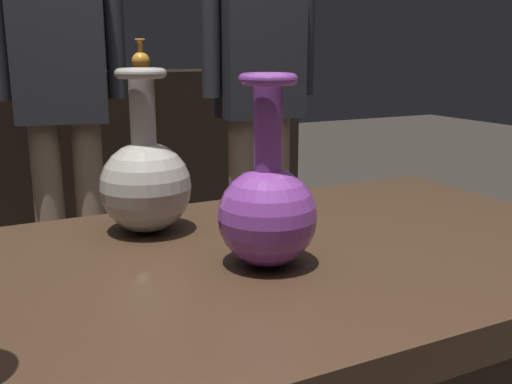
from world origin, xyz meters
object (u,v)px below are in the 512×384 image
object	(u,v)px
vase_left_accent	(146,180)
shelf_vase_right	(141,60)
shelf_vase_center	(36,63)
visitor_near_right	(259,75)
shelf_vase_far_right	(244,54)
vase_centerpiece	(267,207)
visitor_center_back	(60,77)

from	to	relation	value
vase_left_accent	shelf_vase_right	size ratio (longest dim) A/B	1.68
shelf_vase_center	visitor_near_right	size ratio (longest dim) A/B	0.08
shelf_vase_far_right	visitor_near_right	bearing A→B (deg)	-111.94
vase_centerpiece	visitor_center_back	bearing A→B (deg)	90.46
visitor_near_right	shelf_vase_far_right	bearing A→B (deg)	-109.36
vase_centerpiece	shelf_vase_right	bearing A→B (deg)	77.68
visitor_center_back	vase_centerpiece	bearing A→B (deg)	102.10
vase_left_accent	visitor_center_back	xyz separation A→B (m)	(0.09, 1.34, 0.11)
visitor_near_right	visitor_center_back	size ratio (longest dim) A/B	1.00
visitor_near_right	visitor_center_back	world-z (taller)	visitor_near_right
shelf_vase_right	visitor_near_right	size ratio (longest dim) A/B	0.09
shelf_vase_center	shelf_vase_far_right	bearing A→B (deg)	-2.47
vase_centerpiece	shelf_vase_far_right	distance (m)	2.42
vase_left_accent	shelf_vase_center	bearing A→B (deg)	87.43
shelf_vase_right	visitor_center_back	xyz separation A→B (m)	(-0.52, -0.75, -0.05)
shelf_vase_far_right	shelf_vase_center	size ratio (longest dim) A/B	0.95
vase_left_accent	shelf_vase_center	distance (m)	2.01
vase_left_accent	shelf_vase_right	world-z (taller)	shelf_vase_right
visitor_near_right	shelf_vase_right	bearing A→B (deg)	-75.69
vase_left_accent	visitor_center_back	world-z (taller)	visitor_center_back
visitor_near_right	vase_centerpiece	bearing A→B (deg)	65.59
visitor_near_right	visitor_center_back	distance (m)	0.74
shelf_vase_far_right	shelf_vase_right	xyz separation A→B (m)	(-0.52, 0.14, -0.03)
shelf_vase_right	visitor_center_back	distance (m)	0.92
vase_centerpiece	visitor_center_back	xyz separation A→B (m)	(-0.01, 1.57, 0.11)
vase_left_accent	shelf_vase_far_right	world-z (taller)	shelf_vase_far_right
shelf_vase_far_right	vase_left_accent	bearing A→B (deg)	-119.99
visitor_near_right	vase_left_accent	bearing A→B (deg)	57.63
visitor_near_right	shelf_vase_center	bearing A→B (deg)	-47.32
vase_centerpiece	shelf_vase_center	size ratio (longest dim) A/B	1.85
shelf_vase_right	vase_centerpiece	bearing A→B (deg)	-102.32
shelf_vase_right	shelf_vase_center	bearing A→B (deg)	-169.94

